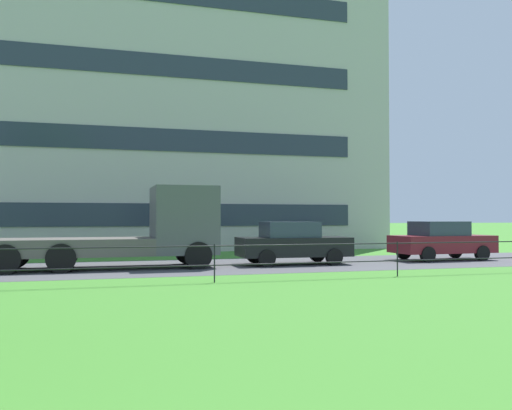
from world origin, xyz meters
TOP-DOWN VIEW (x-y plane):
  - street_strip at (0.00, 19.25)m, footprint 80.00×6.11m
  - park_fence at (-0.00, 14.58)m, footprint 37.66×0.04m
  - flatbed_truck_far_right at (1.10, 19.30)m, footprint 7.32×2.47m
  - car_black_right at (6.51, 19.12)m, footprint 4.03×1.87m
  - car_maroon_far_left at (12.88, 19.32)m, footprint 4.04×1.88m
  - apartment_building_background at (-0.80, 34.55)m, footprint 32.01×15.24m

SIDE VIEW (x-z plane):
  - street_strip at x=0.00m, z-range 0.00..0.01m
  - park_fence at x=0.00m, z-range 0.18..1.18m
  - car_black_right at x=6.51m, z-range 0.01..1.55m
  - car_maroon_far_left at x=12.88m, z-range 0.01..1.55m
  - flatbed_truck_far_right at x=1.10m, z-range -0.16..2.59m
  - apartment_building_background at x=-0.80m, z-range 0.00..15.01m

